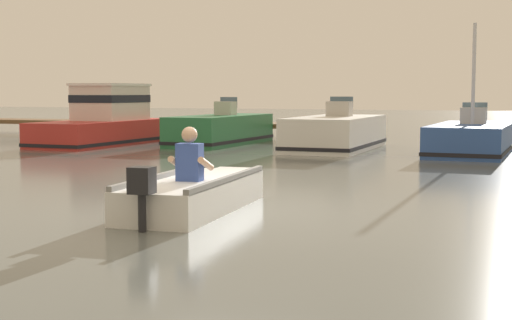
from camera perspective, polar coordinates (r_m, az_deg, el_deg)
The scene contains 7 objects.
ground_plane at distance 10.53m, azimuth -2.30°, elevation -3.81°, with size 120.00×120.00×0.00m, color slate.
wooden_dock at distance 28.24m, azimuth -8.28°, elevation 2.84°, with size 15.46×1.64×1.09m.
rowboat_with_person at distance 10.42m, azimuth -4.69°, elevation -2.52°, with size 1.28×3.72×1.19m.
moored_boat_red at distance 23.98m, azimuth -11.60°, elevation 2.90°, with size 2.24×5.51×1.94m.
moored_boat_green at distance 23.54m, azimuth -2.75°, elevation 2.31°, with size 1.90×4.94×1.51m.
moored_boat_white at distance 21.51m, azimuth 6.22°, elevation 2.04°, with size 2.08×4.84×1.54m.
moored_boat_blue at distance 20.70m, azimuth 16.37°, elevation 1.54°, with size 2.14×4.81×3.52m.
Camera 1 is at (4.04, -9.58, 1.66)m, focal length 51.56 mm.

